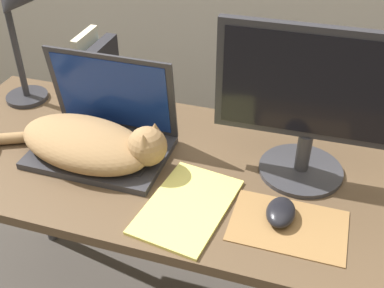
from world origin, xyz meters
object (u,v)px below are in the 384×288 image
Objects in this scene: notepad at (187,206)px; book_row at (98,76)px; computer_mouse at (281,212)px; cat at (91,143)px; desk_lamp at (14,23)px; laptop at (104,134)px; external_monitor at (312,102)px.

book_row is at bearing 138.62° from notepad.
cat is at bearing 172.02° from computer_mouse.
desk_lamp is 0.72m from notepad.
external_monitor reaches higher than laptop.
computer_mouse is (0.50, -0.13, -0.03)m from laptop.
laptop is at bearing 151.57° from notepad.
notepad is at bearing -18.60° from cat.
laptop is 3.68× the size of computer_mouse.
notepad is (-0.24, -0.21, -0.21)m from external_monitor.
cat is (-0.01, -0.06, 0.00)m from laptop.
book_row is 0.53m from notepad.
laptop reaches higher than notepad.
external_monitor is 1.52× the size of notepad.
book_row is (-0.60, 0.31, 0.09)m from computer_mouse.
computer_mouse is (0.51, -0.07, -0.03)m from cat.
desk_lamp reaches higher than computer_mouse.
cat is at bearing -68.84° from book_row.
book_row is at bearing 168.41° from external_monitor.
computer_mouse is 0.40× the size of book_row.
book_row reaches higher than cat.
computer_mouse is (-0.02, -0.19, -0.19)m from external_monitor.
computer_mouse is 0.22m from notepad.
computer_mouse is at bearing 7.40° from notepad.
desk_lamp is 1.36× the size of notepad.
book_row is (-0.09, 0.24, 0.06)m from cat.
desk_lamp is (-0.82, 0.27, 0.25)m from computer_mouse.
external_monitor is 4.70× the size of computer_mouse.
desk_lamp reaches higher than book_row.
external_monitor is 0.85m from desk_lamp.
notepad is (0.39, -0.34, -0.11)m from book_row.
laptop is 0.78× the size of external_monitor.
laptop is 1.47× the size of book_row.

